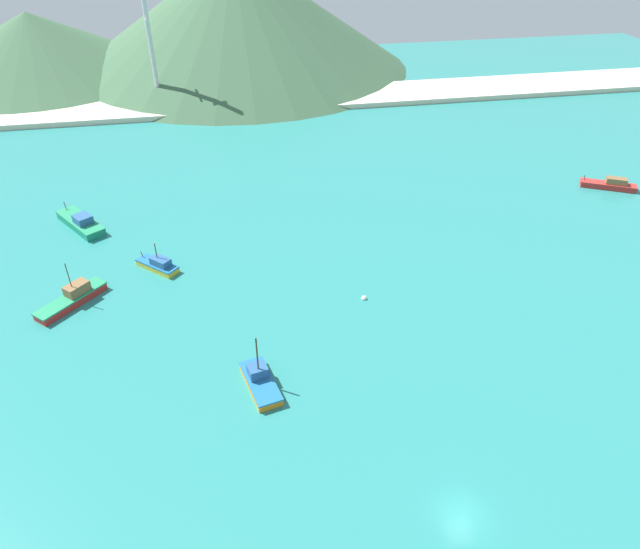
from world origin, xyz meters
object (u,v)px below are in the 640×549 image
Objects in this scene: fishing_boat_0 at (158,265)px; buoy_0 at (364,298)px; fishing_boat_4 at (73,298)px; fishing_boat_7 at (260,381)px; fishing_boat_1 at (610,185)px; radio_tower at (149,36)px; fishing_boat_8 at (81,222)px.

fishing_boat_0 reaches higher than buoy_0.
fishing_boat_4 is 30.25m from fishing_boat_7.
fishing_boat_1 is 102.69m from radio_tower.
fishing_boat_7 is at bearing -40.57° from fishing_boat_4.
radio_tower is at bearing 83.94° from fishing_boat_4.
fishing_boat_0 reaches higher than fishing_boat_8.
fishing_boat_0 is 0.71× the size of fishing_boat_4.
buoy_0 is 0.02× the size of radio_tower.
fishing_boat_0 is at bearing -171.50° from fishing_boat_1.
fishing_boat_0 is 80.37m from fishing_boat_1.
fishing_boat_7 reaches higher than fishing_boat_8.
fishing_boat_1 is 92.10m from fishing_boat_4.
fishing_boat_7 is 47.62m from fishing_boat_8.
fishing_boat_1 is 1.05× the size of fishing_boat_4.
radio_tower reaches higher than fishing_boat_7.
fishing_boat_7 is at bearing -138.66° from buoy_0.
radio_tower is at bearing 143.99° from fishing_boat_1.
fishing_boat_7 is at bearing -150.73° from fishing_boat_1.
fishing_boat_4 is (-10.82, -6.19, 0.09)m from fishing_boat_0.
radio_tower reaches higher than buoy_0.
buoy_0 is at bearing -24.26° from fishing_boat_0.
fishing_boat_7 is 20.41m from buoy_0.
fishing_boat_1 is at bearing 11.31° from fishing_boat_4.
fishing_boat_4 reaches higher than fishing_boat_0.
fishing_boat_7 is at bearing -81.40° from radio_tower.
fishing_boat_0 is 12.47m from fishing_boat_4.
buoy_0 is at bearing -9.18° from fishing_boat_4.
fishing_boat_0 is 8.68× the size of buoy_0.
fishing_boat_7 is (22.98, -19.67, -0.11)m from fishing_boat_4.
fishing_boat_0 is 28.58m from fishing_boat_7.
fishing_boat_8 is at bearing 178.24° from fishing_boat_1.
radio_tower is (-30.05, 83.90, 16.60)m from buoy_0.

